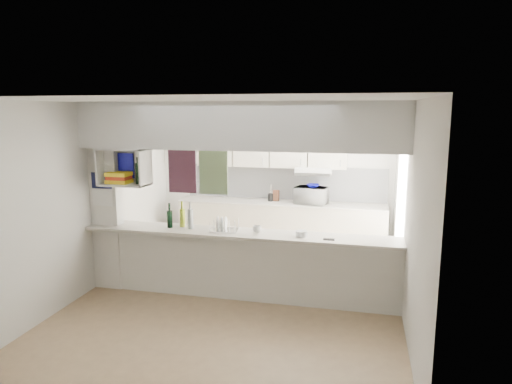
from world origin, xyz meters
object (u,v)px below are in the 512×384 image
(dish_rack, at_px, (224,225))
(wine_bottles, at_px, (181,218))
(microwave, at_px, (311,195))
(bowl, at_px, (313,186))

(dish_rack, height_order, wine_bottles, wine_bottles)
(microwave, xyz_separation_m, wine_bottles, (-1.54, -2.03, -0.01))
(wine_bottles, bearing_deg, microwave, 52.79)
(bowl, bearing_deg, dish_rack, -115.10)
(bowl, bearing_deg, wine_bottles, -127.93)
(bowl, height_order, wine_bottles, wine_bottles)
(microwave, xyz_separation_m, dish_rack, (-0.92, -2.05, -0.07))
(bowl, height_order, dish_rack, bowl)
(dish_rack, distance_m, wine_bottles, 0.62)
(dish_rack, bearing_deg, wine_bottles, 172.29)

